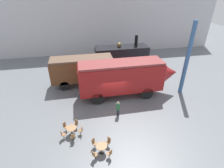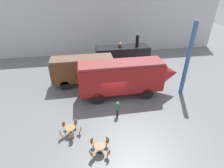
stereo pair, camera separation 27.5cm
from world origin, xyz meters
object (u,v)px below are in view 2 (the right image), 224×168
at_px(passenger_coach_wooden, 83,68).
at_px(streamlined_locomotive, 128,76).
at_px(cafe_chair_0, 92,142).
at_px(visitor_person, 117,108).
at_px(cafe_table_near, 100,147).
at_px(cafe_table_mid, 70,129).
at_px(steam_locomotive, 122,55).

xyz_separation_m(passenger_coach_wooden, streamlined_locomotive, (4.71, -3.45, 0.32)).
distance_m(cafe_chair_0, visitor_person, 4.22).
relative_size(cafe_table_near, cafe_table_mid, 0.98).
xyz_separation_m(streamlined_locomotive, cafe_chair_0, (-4.40, -6.63, -1.92)).
distance_m(cafe_table_near, visitor_person, 4.43).
xyz_separation_m(streamlined_locomotive, cafe_table_mid, (-6.09, -4.98, -1.85)).
height_order(passenger_coach_wooden, cafe_chair_0, passenger_coach_wooden).
distance_m(steam_locomotive, cafe_table_near, 15.57).
relative_size(streamlined_locomotive, cafe_table_near, 13.32).
height_order(cafe_table_near, visitor_person, visitor_person).
bearing_deg(cafe_table_near, cafe_table_mid, 134.15).
bearing_deg(cafe_table_mid, cafe_table_near, -45.85).
bearing_deg(cafe_chair_0, steam_locomotive, 118.39).
distance_m(steam_locomotive, streamlined_locomotive, 7.53).
xyz_separation_m(cafe_table_mid, cafe_chair_0, (1.68, -1.65, -0.07)).
xyz_separation_m(steam_locomotive, streamlined_locomotive, (-1.14, -7.43, 0.42)).
relative_size(cafe_table_mid, cafe_chair_0, 0.96).
bearing_deg(cafe_table_mid, passenger_coach_wooden, 80.74).
xyz_separation_m(cafe_table_near, cafe_chair_0, (-0.50, 0.60, -0.04)).
bearing_deg(visitor_person, cafe_table_mid, -159.11).
bearing_deg(cafe_table_near, steam_locomotive, 71.04).
bearing_deg(cafe_chair_0, visitor_person, 101.49).
relative_size(streamlined_locomotive, cafe_table_mid, 13.06).
relative_size(passenger_coach_wooden, cafe_table_mid, 8.82).
xyz_separation_m(passenger_coach_wooden, visitor_person, (2.92, -6.80, -1.24)).
xyz_separation_m(passenger_coach_wooden, cafe_chair_0, (0.31, -10.09, -1.60)).
height_order(cafe_table_mid, visitor_person, visitor_person).
bearing_deg(passenger_coach_wooden, visitor_person, -66.77).
relative_size(passenger_coach_wooden, streamlined_locomotive, 0.68).
relative_size(streamlined_locomotive, cafe_chair_0, 12.52).
bearing_deg(cafe_table_mid, visitor_person, 20.89).
height_order(streamlined_locomotive, cafe_table_near, streamlined_locomotive).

